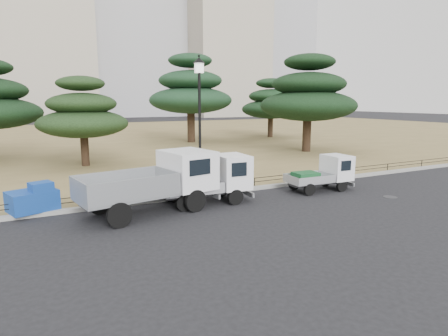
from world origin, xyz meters
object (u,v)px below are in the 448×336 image
truck_large (157,180)px  tarp_pile (33,199)px  street_lamp (199,102)px  truck_kei_rear (323,173)px  truck_kei_front (212,180)px

truck_large → tarp_pile: size_ratio=2.84×
tarp_pile → street_lamp: bearing=-0.6°
street_lamp → tarp_pile: street_lamp is taller
street_lamp → truck_kei_rear: bearing=-17.8°
truck_kei_rear → tarp_pile: size_ratio=1.67×
truck_kei_rear → tarp_pile: 12.26m
truck_kei_rear → street_lamp: 6.62m
truck_large → tarp_pile: truck_large is taller
truck_kei_rear → tarp_pile: bearing=174.0°
truck_large → tarp_pile: bearing=147.5°
truck_kei_rear → street_lamp: street_lamp is taller
truck_large → street_lamp: size_ratio=0.92×
truck_large → truck_kei_rear: bearing=-12.0°
tarp_pile → truck_large: bearing=-21.7°
truck_kei_front → truck_large: bearing=-173.0°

